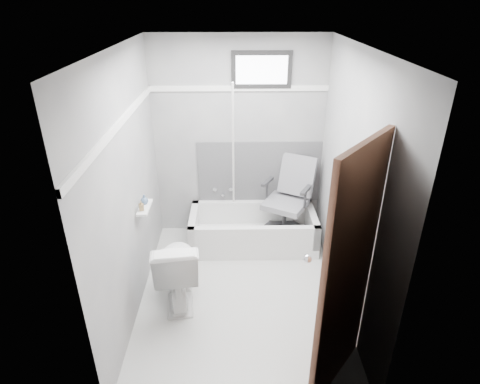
{
  "coord_description": "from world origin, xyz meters",
  "views": [
    {
      "loc": [
        -0.06,
        -3.2,
        2.78
      ],
      "look_at": [
        0.0,
        0.35,
        1.0
      ],
      "focal_mm": 30.0,
      "sensor_mm": 36.0,
      "label": 1
    }
  ],
  "objects_px": {
    "bathtub": "(253,229)",
    "toilet": "(177,268)",
    "door": "(399,306)",
    "soap_bottle_b": "(144,199)",
    "soap_bottle_a": "(141,206)",
    "office_chair": "(285,199)"
  },
  "relations": [
    {
      "from": "door",
      "to": "office_chair",
      "type": "bearing_deg",
      "value": 100.84
    },
    {
      "from": "bathtub",
      "to": "office_chair",
      "type": "xyz_separation_m",
      "value": [
        0.38,
        0.05,
        0.38
      ]
    },
    {
      "from": "bathtub",
      "to": "toilet",
      "type": "height_order",
      "value": "toilet"
    },
    {
      "from": "bathtub",
      "to": "toilet",
      "type": "bearing_deg",
      "value": -128.98
    },
    {
      "from": "bathtub",
      "to": "office_chair",
      "type": "distance_m",
      "value": 0.54
    },
    {
      "from": "soap_bottle_b",
      "to": "bathtub",
      "type": "bearing_deg",
      "value": 30.22
    },
    {
      "from": "toilet",
      "to": "soap_bottle_a",
      "type": "distance_m",
      "value": 0.7
    },
    {
      "from": "bathtub",
      "to": "office_chair",
      "type": "height_order",
      "value": "office_chair"
    },
    {
      "from": "door",
      "to": "soap_bottle_b",
      "type": "bearing_deg",
      "value": 140.79
    },
    {
      "from": "soap_bottle_a",
      "to": "soap_bottle_b",
      "type": "distance_m",
      "value": 0.14
    },
    {
      "from": "toilet",
      "to": "door",
      "type": "relative_size",
      "value": 0.38
    },
    {
      "from": "toilet",
      "to": "door",
      "type": "distance_m",
      "value": 2.12
    },
    {
      "from": "bathtub",
      "to": "toilet",
      "type": "relative_size",
      "value": 1.97
    },
    {
      "from": "door",
      "to": "soap_bottle_b",
      "type": "relative_size",
      "value": 20.66
    },
    {
      "from": "office_chair",
      "to": "toilet",
      "type": "height_order",
      "value": "office_chair"
    },
    {
      "from": "door",
      "to": "soap_bottle_b",
      "type": "distance_m",
      "value": 2.48
    },
    {
      "from": "door",
      "to": "soap_bottle_b",
      "type": "height_order",
      "value": "door"
    },
    {
      "from": "bathtub",
      "to": "door",
      "type": "relative_size",
      "value": 0.75
    },
    {
      "from": "bathtub",
      "to": "soap_bottle_a",
      "type": "bearing_deg",
      "value": -144.66
    },
    {
      "from": "bathtub",
      "to": "office_chair",
      "type": "relative_size",
      "value": 1.58
    },
    {
      "from": "toilet",
      "to": "soap_bottle_a",
      "type": "height_order",
      "value": "soap_bottle_a"
    },
    {
      "from": "door",
      "to": "soap_bottle_b",
      "type": "xyz_separation_m",
      "value": [
        -1.92,
        1.57,
        -0.04
      ]
    }
  ]
}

